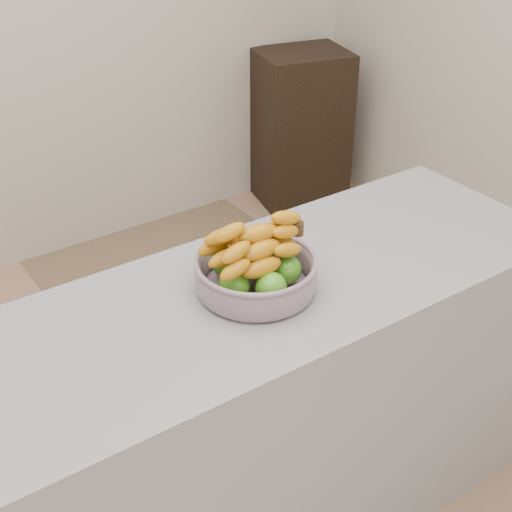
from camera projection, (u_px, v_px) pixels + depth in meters
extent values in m
cube|color=gray|center=(225.00, 434.00, 1.99)|extent=(2.00, 0.60, 0.90)
cube|color=black|center=(300.00, 128.00, 4.00)|extent=(0.55, 0.48, 0.86)
cylinder|color=#9EA8BE|center=(256.00, 288.00, 1.80)|extent=(0.26, 0.26, 0.01)
torus|color=#9EA8BE|center=(256.00, 261.00, 1.76)|extent=(0.31, 0.31, 0.01)
sphere|color=#3A9519|center=(271.00, 288.00, 1.72)|extent=(0.08, 0.08, 0.08)
sphere|color=#3A9519|center=(286.00, 269.00, 1.79)|extent=(0.08, 0.08, 0.08)
sphere|color=#3A9519|center=(260.00, 256.00, 1.84)|extent=(0.08, 0.08, 0.08)
sphere|color=#3A9519|center=(229.00, 265.00, 1.80)|extent=(0.08, 0.08, 0.08)
sphere|color=#3A9519|center=(234.00, 285.00, 1.73)|extent=(0.08, 0.08, 0.08)
ellipsoid|color=orange|center=(262.00, 267.00, 1.71)|extent=(0.20, 0.05, 0.05)
ellipsoid|color=orange|center=(252.00, 258.00, 1.75)|extent=(0.20, 0.07, 0.05)
ellipsoid|color=orange|center=(243.00, 249.00, 1.78)|extent=(0.20, 0.09, 0.05)
ellipsoid|color=orange|center=(261.00, 250.00, 1.71)|extent=(0.20, 0.06, 0.05)
ellipsoid|color=orange|center=(251.00, 240.00, 1.75)|extent=(0.20, 0.10, 0.05)
ellipsoid|color=orange|center=(258.00, 233.00, 1.72)|extent=(0.20, 0.07, 0.05)
cylinder|color=#3A2812|center=(298.00, 228.00, 1.77)|extent=(0.03, 0.03, 0.03)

